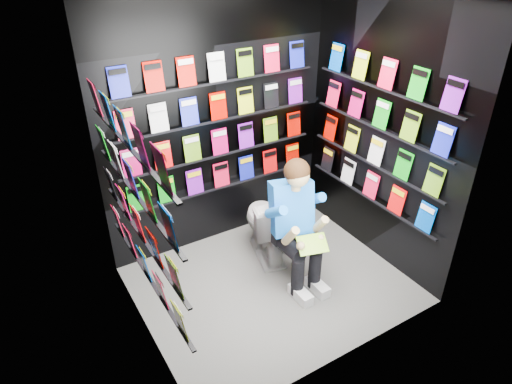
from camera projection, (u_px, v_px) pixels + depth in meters
floor at (271, 284)px, 4.37m from camera, size 2.40×2.40×0.00m
wall_back at (218, 124)px, 4.45m from camera, size 2.40×0.04×2.60m
wall_front at (358, 221)px, 2.98m from camera, size 2.40×0.04×2.60m
wall_left at (130, 203)px, 3.17m from camera, size 0.04×2.00×2.60m
wall_right at (381, 133)px, 4.25m from camera, size 0.04×2.00×2.60m
comics_back at (219, 124)px, 4.43m from camera, size 2.10×0.06×1.37m
comics_left at (134, 201)px, 3.19m from camera, size 0.06×1.70×1.37m
comics_right at (379, 133)px, 4.24m from camera, size 0.06×1.70×1.37m
toilet at (267, 224)px, 4.60m from camera, size 0.61×0.84×0.73m
longbox at (284, 232)px, 4.87m from camera, size 0.22×0.38×0.28m
longbox_lid at (284, 220)px, 4.79m from camera, size 0.24×0.40×0.03m
reader at (290, 208)px, 4.12m from camera, size 0.70×0.86×1.38m
held_comic at (312, 244)px, 3.96m from camera, size 0.30×0.22×0.11m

